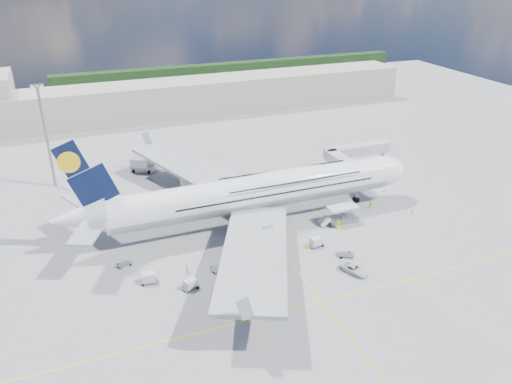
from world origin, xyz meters
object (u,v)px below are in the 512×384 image
object	(u,v)px
cone_wing_left_inner	(215,212)
cone_wing_right_outer	(263,313)
airliner	(257,192)
light_mast	(46,135)
catering_truck_outer	(143,166)
crew_nose	(412,211)
cone_wing_left_outer	(154,190)
dolly_row_b	(190,284)
dolly_nose_far	(345,255)
crew_van	(338,224)
catering_truck_inner	(196,187)
crew_tug	(307,248)
baggage_tug	(269,244)
crew_wing	(187,269)
dolly_back	(124,264)
dolly_nose_near	(316,242)
cargo_loader	(341,217)
cone_nose	(384,191)
dolly_row_a	(149,278)
dolly_row_c	(220,268)
jet_bridge	(352,156)
service_van	(354,269)
cone_tail	(108,243)
crew_loader	(371,205)
cone_wing_right_inner	(249,244)

from	to	relation	value
cone_wing_left_inner	cone_wing_right_outer	xyz separation A→B (m)	(-2.97, -36.14, -0.01)
airliner	light_mast	xyz separation A→B (m)	(-40.26, 35.00, 6.34)
catering_truck_outer	crew_nose	distance (m)	68.77
cone_wing_left_outer	dolly_row_b	bearing A→B (deg)	-92.22
dolly_row_b	airliner	bearing A→B (deg)	19.44
dolly_nose_far	crew_van	bearing A→B (deg)	97.12
catering_truck_inner	cone_wing_left_outer	distance (m)	10.79
dolly_row_b	crew_tug	bearing A→B (deg)	-15.96
baggage_tug	cone_wing_right_outer	size ratio (longest dim) A/B	6.07
crew_wing	cone_wing_right_outer	xyz separation A→B (m)	(8.43, -15.58, -0.55)
airliner	crew_wing	distance (m)	24.33
dolly_back	cone_wing_right_outer	size ratio (longest dim) A/B	5.31
catering_truck_outer	crew_wing	size ratio (longest dim) A/B	4.32
dolly_nose_near	crew_wing	bearing A→B (deg)	169.06
catering_truck_outer	catering_truck_inner	bearing A→B (deg)	-33.09
light_mast	crew_van	distance (m)	71.54
cargo_loader	light_mast	distance (m)	71.72
airliner	cone_nose	distance (m)	34.79
light_mast	dolly_row_b	size ratio (longest dim) A/B	8.06
crew_wing	cone_wing_left_inner	xyz separation A→B (m)	(11.39, 20.56, -0.54)
catering_truck_inner	crew_nose	distance (m)	49.85
dolly_row_b	dolly_back	size ratio (longest dim) A/B	1.06
cone_wing_left_inner	crew_tug	bearing A→B (deg)	-61.14
dolly_row_a	dolly_row_c	world-z (taller)	dolly_row_a
jet_bridge	cone_wing_left_outer	size ratio (longest dim) A/B	32.01
dolly_nose_far	crew_wing	world-z (taller)	crew_wing
service_van	cone_nose	world-z (taller)	service_van
light_mast	crew_nose	bearing A→B (deg)	-31.49
light_mast	cone_tail	world-z (taller)	light_mast
crew_nose	cone_wing_left_inner	bearing A→B (deg)	127.86
dolly_nose_near	baggage_tug	world-z (taller)	baggage_tug
dolly_nose_near	catering_truck_inner	size ratio (longest dim) A/B	0.43
catering_truck_inner	dolly_nose_near	bearing A→B (deg)	-62.10
airliner	crew_loader	bearing A→B (deg)	-8.40
dolly_back	cone_wing_left_outer	distance (m)	32.13
dolly_back	crew_van	world-z (taller)	crew_van
dolly_back	catering_truck_outer	distance (m)	44.69
baggage_tug	jet_bridge	bearing A→B (deg)	57.90
airliner	crew_wing	size ratio (longest dim) A/B	48.35
jet_bridge	catering_truck_inner	xyz separation A→B (m)	(-38.47, 6.32, -4.75)
crew_nose	dolly_row_b	bearing A→B (deg)	159.43
jet_bridge	cone_wing_left_inner	distance (m)	37.95
dolly_nose_near	crew_tug	world-z (taller)	dolly_nose_near
dolly_back	catering_truck_outer	size ratio (longest dim) A/B	0.42
crew_van	cone_wing_left_outer	world-z (taller)	crew_van
jet_bridge	cargo_loader	size ratio (longest dim) A/B	2.20
cone_wing_right_inner	cone_wing_right_outer	world-z (taller)	cone_wing_right_inner
cone_wing_right_inner	cargo_loader	bearing A→B (deg)	4.53
crew_nose	crew_van	xyz separation A→B (m)	(-18.39, 0.44, 0.19)
crew_van	cargo_loader	bearing A→B (deg)	-48.30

